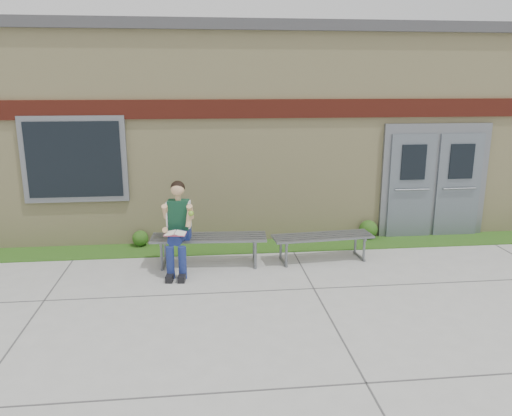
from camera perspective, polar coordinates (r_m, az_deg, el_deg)
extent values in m
plane|color=#9E9E99|center=(7.22, -0.38, -11.12)|extent=(80.00, 80.00, 0.00)
cube|color=#194412|center=(9.62, -1.99, -4.47)|extent=(16.00, 0.80, 0.02)
cube|color=beige|center=(12.55, -3.26, 9.21)|extent=(16.00, 6.00, 4.00)
cube|color=#3F3F42|center=(12.55, -3.41, 18.80)|extent=(16.20, 6.20, 0.20)
cube|color=maroon|center=(9.50, -2.30, 11.25)|extent=(16.00, 0.06, 0.35)
cube|color=slate|center=(9.83, -20.03, 5.23)|extent=(1.90, 0.08, 1.60)
cube|color=black|center=(9.79, -20.09, 5.20)|extent=(1.70, 0.04, 1.40)
cube|color=slate|center=(10.72, 19.68, 2.95)|extent=(2.20, 0.08, 2.30)
cube|color=slate|center=(10.48, 17.29, 2.35)|extent=(0.92, 0.06, 2.10)
cube|color=slate|center=(10.92, 22.11, 2.39)|extent=(0.92, 0.06, 2.10)
cube|color=slate|center=(8.63, -5.41, -3.36)|extent=(2.00, 0.67, 0.04)
cube|color=slate|center=(8.74, -10.57, -5.16)|extent=(0.08, 0.55, 0.45)
cube|color=slate|center=(8.76, -0.18, -4.88)|extent=(0.08, 0.55, 0.45)
cube|color=slate|center=(8.89, 7.61, -3.22)|extent=(1.81, 0.65, 0.03)
cube|color=slate|center=(8.83, 3.07, -4.89)|extent=(0.09, 0.49, 0.40)
cube|color=slate|center=(9.16, 11.88, -4.48)|extent=(0.09, 0.49, 0.40)
cube|color=navy|center=(8.56, -8.72, -2.88)|extent=(0.40, 0.30, 0.17)
cube|color=#0E3523|center=(8.44, -8.83, -0.74)|extent=(0.37, 0.26, 0.50)
sphere|color=tan|center=(8.33, -8.95, 2.12)|extent=(0.25, 0.25, 0.23)
sphere|color=black|center=(8.35, -8.93, 2.30)|extent=(0.27, 0.27, 0.24)
cylinder|color=navy|center=(8.30, -9.70, -3.30)|extent=(0.22, 0.47, 0.16)
cylinder|color=navy|center=(8.27, -8.36, -3.31)|extent=(0.22, 0.47, 0.16)
cylinder|color=navy|center=(8.17, -9.76, -6.19)|extent=(0.13, 0.13, 0.54)
cylinder|color=navy|center=(8.13, -8.40, -6.22)|extent=(0.13, 0.13, 0.54)
cube|color=black|center=(8.17, -9.79, -7.80)|extent=(0.14, 0.29, 0.11)
cube|color=black|center=(8.14, -8.43, -7.83)|extent=(0.14, 0.29, 0.11)
cylinder|color=tan|center=(8.40, -10.30, -0.42)|extent=(0.13, 0.25, 0.29)
cylinder|color=tan|center=(8.33, -7.52, -0.43)|extent=(0.13, 0.25, 0.29)
cube|color=white|center=(8.13, -9.21, -2.85)|extent=(0.36, 0.28, 0.02)
cube|color=#C84B68|center=(8.13, -9.20, -2.94)|extent=(0.36, 0.29, 0.01)
sphere|color=#7AB12F|center=(8.18, -7.44, -0.63)|extent=(0.09, 0.09, 0.09)
sphere|color=#194412|center=(9.86, -13.08, -3.39)|extent=(0.30, 0.30, 0.30)
sphere|color=#194412|center=(10.32, 12.72, -2.38)|extent=(0.37, 0.37, 0.37)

